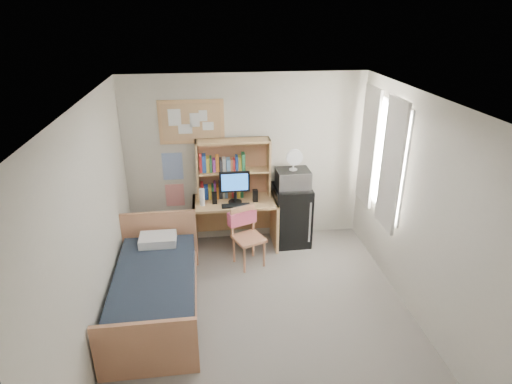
{
  "coord_description": "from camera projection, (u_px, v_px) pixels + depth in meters",
  "views": [
    {
      "loc": [
        -0.59,
        -4.03,
        3.45
      ],
      "look_at": [
        0.05,
        1.2,
        1.16
      ],
      "focal_mm": 30.0,
      "sensor_mm": 36.0,
      "label": 1
    }
  ],
  "objects": [
    {
      "name": "microwave",
      "position": [
        293.0,
        179.0,
        6.37
      ],
      "size": [
        0.49,
        0.38,
        0.28
      ],
      "primitive_type": "cube",
      "rotation": [
        0.0,
        0.0,
        0.02
      ],
      "color": "silver",
      "rests_on": "mini_fridge"
    },
    {
      "name": "curtain_left",
      "position": [
        391.0,
        166.0,
        5.39
      ],
      "size": [
        0.04,
        0.55,
        1.7
      ],
      "primitive_type": "cube",
      "color": "silver",
      "rests_on": "wall_right"
    },
    {
      "name": "speaker_right",
      "position": [
        255.0,
        196.0,
        6.32
      ],
      "size": [
        0.08,
        0.08,
        0.18
      ],
      "primitive_type": "cube",
      "rotation": [
        0.0,
        0.0,
        0.0
      ],
      "color": "black",
      "rests_on": "desk"
    },
    {
      "name": "poster_japan",
      "position": [
        175.0,
        195.0,
        6.57
      ],
      "size": [
        0.28,
        0.01,
        0.36
      ],
      "primitive_type": "cube",
      "color": "red",
      "rests_on": "wall_back"
    },
    {
      "name": "desk",
      "position": [
        235.0,
        224.0,
        6.54
      ],
      "size": [
        1.25,
        0.63,
        0.78
      ],
      "primitive_type": "cube",
      "rotation": [
        0.0,
        0.0,
        0.0
      ],
      "color": "tan",
      "rests_on": "floor"
    },
    {
      "name": "mini_fridge",
      "position": [
        291.0,
        215.0,
        6.63
      ],
      "size": [
        0.57,
        0.57,
        0.94
      ],
      "primitive_type": "cube",
      "rotation": [
        0.0,
        0.0,
        0.02
      ],
      "color": "black",
      "rests_on": "floor"
    },
    {
      "name": "desk_fan",
      "position": [
        294.0,
        160.0,
        6.26
      ],
      "size": [
        0.24,
        0.24,
        0.3
      ],
      "primitive_type": "cylinder",
      "rotation": [
        0.0,
        0.0,
        0.02
      ],
      "color": "white",
      "rests_on": "microwave"
    },
    {
      "name": "wall_front",
      "position": [
        313.0,
        380.0,
        2.68
      ],
      "size": [
        3.6,
        0.04,
        2.6
      ],
      "primitive_type": "cube",
      "color": "beige",
      "rests_on": "floor"
    },
    {
      "name": "keyboard",
      "position": [
        236.0,
        206.0,
        6.19
      ],
      "size": [
        0.41,
        0.13,
        0.02
      ],
      "primitive_type": "cube",
      "rotation": [
        0.0,
        0.0,
        0.0
      ],
      "color": "black",
      "rests_on": "desk"
    },
    {
      "name": "hutch",
      "position": [
        233.0,
        169.0,
        6.34
      ],
      "size": [
        1.09,
        0.28,
        0.89
      ],
      "primitive_type": "cube",
      "rotation": [
        0.0,
        0.0,
        0.0
      ],
      "color": "tan",
      "rests_on": "desk"
    },
    {
      "name": "curtain_right",
      "position": [
        368.0,
        147.0,
        6.12
      ],
      "size": [
        0.04,
        0.55,
        1.7
      ],
      "primitive_type": "cube",
      "color": "silver",
      "rests_on": "wall_right"
    },
    {
      "name": "bulletin_board",
      "position": [
        191.0,
        122.0,
        6.15
      ],
      "size": [
        0.94,
        0.03,
        0.64
      ],
      "primitive_type": "cube",
      "color": "tan",
      "rests_on": "wall_back"
    },
    {
      "name": "water_bottle",
      "position": [
        202.0,
        197.0,
        6.18
      ],
      "size": [
        0.08,
        0.08,
        0.26
      ],
      "primitive_type": "cylinder",
      "rotation": [
        0.0,
        0.0,
        0.0
      ],
      "color": "white",
      "rests_on": "desk"
    },
    {
      "name": "speaker_left",
      "position": [
        215.0,
        198.0,
        6.26
      ],
      "size": [
        0.07,
        0.07,
        0.17
      ],
      "primitive_type": "cube",
      "rotation": [
        0.0,
        0.0,
        0.0
      ],
      "color": "black",
      "rests_on": "desk"
    },
    {
      "name": "pillow",
      "position": [
        158.0,
        240.0,
        5.69
      ],
      "size": [
        0.48,
        0.34,
        0.12
      ],
      "primitive_type": "cube",
      "rotation": [
        0.0,
        0.0,
        0.01
      ],
      "color": "white",
      "rests_on": "bed"
    },
    {
      "name": "window_unit",
      "position": [
        381.0,
        156.0,
        5.76
      ],
      "size": [
        0.1,
        1.4,
        1.7
      ],
      "primitive_type": "cube",
      "color": "white",
      "rests_on": "wall_right"
    },
    {
      "name": "bed",
      "position": [
        156.0,
        294.0,
        5.14
      ],
      "size": [
        1.0,
        1.96,
        0.54
      ],
      "primitive_type": "cube",
      "rotation": [
        0.0,
        0.0,
        0.01
      ],
      "color": "#19212E",
      "rests_on": "floor"
    },
    {
      "name": "desk_chair",
      "position": [
        249.0,
        238.0,
        6.06
      ],
      "size": [
        0.56,
        0.56,
        0.86
      ],
      "primitive_type": "cube",
      "rotation": [
        0.0,
        0.0,
        0.4
      ],
      "color": "tan",
      "rests_on": "floor"
    },
    {
      "name": "floor",
      "position": [
        264.0,
        321.0,
        5.11
      ],
      "size": [
        3.6,
        4.2,
        0.02
      ],
      "primitive_type": "cube",
      "color": "gray",
      "rests_on": "ground"
    },
    {
      "name": "wall_left",
      "position": [
        92.0,
        234.0,
        4.39
      ],
      "size": [
        0.04,
        4.2,
        2.6
      ],
      "primitive_type": "cube",
      "color": "beige",
      "rests_on": "floor"
    },
    {
      "name": "wall_back",
      "position": [
        246.0,
        160.0,
        6.5
      ],
      "size": [
        3.6,
        0.04,
        2.6
      ],
      "primitive_type": "cube",
      "color": "beige",
      "rests_on": "floor"
    },
    {
      "name": "monitor",
      "position": [
        235.0,
        188.0,
        6.23
      ],
      "size": [
        0.44,
        0.04,
        0.47
      ],
      "primitive_type": "cube",
      "rotation": [
        0.0,
        0.0,
        0.0
      ],
      "color": "black",
      "rests_on": "desk"
    },
    {
      "name": "hoodie",
      "position": [
        242.0,
        217.0,
        6.12
      ],
      "size": [
        0.43,
        0.28,
        0.2
      ],
      "primitive_type": "cube",
      "rotation": [
        0.0,
        0.0,
        0.4
      ],
      "color": "#E15574",
      "rests_on": "desk_chair"
    },
    {
      "name": "poster_wave",
      "position": [
        173.0,
        166.0,
        6.39
      ],
      "size": [
        0.3,
        0.01,
        0.42
      ],
      "primitive_type": "cube",
      "color": "#2A54AA",
      "rests_on": "wall_back"
    },
    {
      "name": "wall_right",
      "position": [
        424.0,
        215.0,
        4.79
      ],
      "size": [
        0.04,
        4.2,
        2.6
      ],
      "primitive_type": "cube",
      "color": "beige",
      "rests_on": "floor"
    },
    {
      "name": "ceiling",
      "position": [
        266.0,
        103.0,
        4.07
      ],
      "size": [
        3.6,
        4.2,
        0.02
      ],
      "primitive_type": "cube",
      "color": "white",
      "rests_on": "wall_back"
    }
  ]
}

